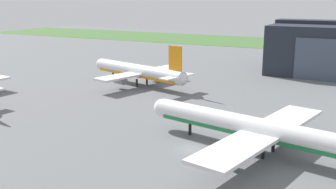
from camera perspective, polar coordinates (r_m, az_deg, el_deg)
name	(u,v)px	position (r m, az deg, el deg)	size (l,w,h in m)	color
ground_plane	(191,149)	(68.55, 3.20, -7.73)	(440.00, 440.00, 0.00)	slate
grass_field_strip	(322,45)	(227.52, 21.00, 6.49)	(440.00, 56.00, 0.08)	#446C34
airliner_far_left	(138,71)	(116.50, -4.21, 3.27)	(35.79, 29.86, 12.54)	silver
airliner_near_left	(261,130)	(67.28, 12.97, -4.91)	(43.37, 36.27, 12.00)	white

